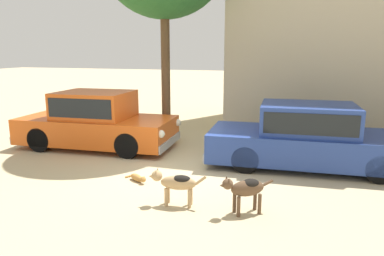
% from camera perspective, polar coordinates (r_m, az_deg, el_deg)
% --- Properties ---
extents(ground_plane, '(80.00, 80.00, 0.00)m').
position_cam_1_polar(ground_plane, '(8.41, -2.91, -6.12)').
color(ground_plane, tan).
extents(parked_sedan_nearest, '(4.39, 2.05, 1.53)m').
position_cam_1_polar(parked_sedan_nearest, '(10.29, -14.74, 1.18)').
color(parked_sedan_nearest, '#D15619').
rests_on(parked_sedan_nearest, ground_plane).
extents(parked_sedan_second, '(4.71, 2.05, 1.45)m').
position_cam_1_polar(parked_sedan_second, '(8.68, 17.74, -1.22)').
color(parked_sedan_second, navy).
rests_on(parked_sedan_second, ground_plane).
extents(stray_dog_spotted, '(0.82, 0.58, 0.66)m').
position_cam_1_polar(stray_dog_spotted, '(6.03, 8.40, -9.29)').
color(stray_dog_spotted, brown).
rests_on(stray_dog_spotted, ground_plane).
extents(stray_dog_tan, '(1.01, 0.29, 0.64)m').
position_cam_1_polar(stray_dog_tan, '(6.28, -2.58, -8.48)').
color(stray_dog_tan, tan).
rests_on(stray_dog_tan, ground_plane).
extents(stray_cat, '(0.57, 0.46, 0.16)m').
position_cam_1_polar(stray_cat, '(7.57, -8.51, -7.73)').
color(stray_cat, '#B77F3D').
rests_on(stray_cat, ground_plane).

